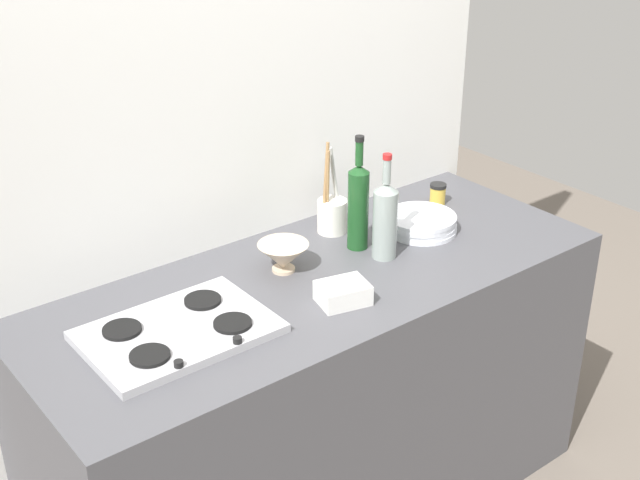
{
  "coord_description": "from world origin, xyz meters",
  "views": [
    {
      "loc": [
        -1.38,
        -1.75,
        2.13
      ],
      "look_at": [
        0.0,
        0.0,
        1.02
      ],
      "focal_mm": 48.04,
      "sensor_mm": 36.0,
      "label": 1
    }
  ],
  "objects_px": {
    "stovetop_hob": "(178,331)",
    "wine_bottle_mid_left": "(358,204)",
    "utensil_crock": "(332,213)",
    "mixing_bowl": "(283,256)",
    "condiment_jar_front": "(438,194)",
    "butter_dish": "(343,293)",
    "wine_bottle_leftmost": "(385,219)",
    "plate_stack": "(421,223)"
  },
  "relations": [
    {
      "from": "stovetop_hob",
      "to": "utensil_crock",
      "type": "xyz_separation_m",
      "value": [
        0.71,
        0.24,
        0.05
      ]
    },
    {
      "from": "mixing_bowl",
      "to": "butter_dish",
      "type": "xyz_separation_m",
      "value": [
        0.02,
        -0.25,
        -0.02
      ]
    },
    {
      "from": "stovetop_hob",
      "to": "plate_stack",
      "type": "distance_m",
      "value": 0.95
    },
    {
      "from": "butter_dish",
      "to": "utensil_crock",
      "type": "xyz_separation_m",
      "value": [
        0.26,
        0.38,
        0.04
      ]
    },
    {
      "from": "wine_bottle_mid_left",
      "to": "condiment_jar_front",
      "type": "relative_size",
      "value": 4.9
    },
    {
      "from": "wine_bottle_leftmost",
      "to": "condiment_jar_front",
      "type": "height_order",
      "value": "wine_bottle_leftmost"
    },
    {
      "from": "stovetop_hob",
      "to": "plate_stack",
      "type": "xyz_separation_m",
      "value": [
        0.95,
        0.06,
        0.02
      ]
    },
    {
      "from": "stovetop_hob",
      "to": "mixing_bowl",
      "type": "xyz_separation_m",
      "value": [
        0.43,
        0.12,
        0.03
      ]
    },
    {
      "from": "wine_bottle_mid_left",
      "to": "mixing_bowl",
      "type": "relative_size",
      "value": 2.4
    },
    {
      "from": "stovetop_hob",
      "to": "plate_stack",
      "type": "relative_size",
      "value": 2.06
    },
    {
      "from": "wine_bottle_leftmost",
      "to": "condiment_jar_front",
      "type": "distance_m",
      "value": 0.46
    },
    {
      "from": "condiment_jar_front",
      "to": "wine_bottle_mid_left",
      "type": "bearing_deg",
      "value": -169.49
    },
    {
      "from": "plate_stack",
      "to": "wine_bottle_mid_left",
      "type": "xyz_separation_m",
      "value": [
        -0.24,
        0.04,
        0.12
      ]
    },
    {
      "from": "plate_stack",
      "to": "butter_dish",
      "type": "relative_size",
      "value": 1.71
    },
    {
      "from": "plate_stack",
      "to": "mixing_bowl",
      "type": "distance_m",
      "value": 0.52
    },
    {
      "from": "stovetop_hob",
      "to": "utensil_crock",
      "type": "distance_m",
      "value": 0.76
    },
    {
      "from": "wine_bottle_mid_left",
      "to": "plate_stack",
      "type": "bearing_deg",
      "value": -9.71
    },
    {
      "from": "utensil_crock",
      "to": "condiment_jar_front",
      "type": "xyz_separation_m",
      "value": [
        0.43,
        -0.06,
        -0.03
      ]
    },
    {
      "from": "stovetop_hob",
      "to": "wine_bottle_leftmost",
      "type": "xyz_separation_m",
      "value": [
        0.73,
        0.0,
        0.12
      ]
    },
    {
      "from": "mixing_bowl",
      "to": "condiment_jar_front",
      "type": "bearing_deg",
      "value": 5.17
    },
    {
      "from": "utensil_crock",
      "to": "plate_stack",
      "type": "bearing_deg",
      "value": -37.87
    },
    {
      "from": "wine_bottle_leftmost",
      "to": "mixing_bowl",
      "type": "xyz_separation_m",
      "value": [
        -0.3,
        0.12,
        -0.08
      ]
    },
    {
      "from": "wine_bottle_leftmost",
      "to": "condiment_jar_front",
      "type": "relative_size",
      "value": 4.47
    },
    {
      "from": "wine_bottle_mid_left",
      "to": "butter_dish",
      "type": "height_order",
      "value": "wine_bottle_mid_left"
    },
    {
      "from": "mixing_bowl",
      "to": "butter_dish",
      "type": "distance_m",
      "value": 0.26
    },
    {
      "from": "stovetop_hob",
      "to": "butter_dish",
      "type": "bearing_deg",
      "value": -16.39
    },
    {
      "from": "plate_stack",
      "to": "wine_bottle_leftmost",
      "type": "distance_m",
      "value": 0.25
    },
    {
      "from": "stovetop_hob",
      "to": "wine_bottle_mid_left",
      "type": "xyz_separation_m",
      "value": [
        0.71,
        0.1,
        0.13
      ]
    },
    {
      "from": "mixing_bowl",
      "to": "utensil_crock",
      "type": "bearing_deg",
      "value": 23.24
    },
    {
      "from": "stovetop_hob",
      "to": "condiment_jar_front",
      "type": "relative_size",
      "value": 6.43
    },
    {
      "from": "mixing_bowl",
      "to": "utensil_crock",
      "type": "relative_size",
      "value": 0.51
    },
    {
      "from": "stovetop_hob",
      "to": "condiment_jar_front",
      "type": "xyz_separation_m",
      "value": [
        1.14,
        0.19,
        0.02
      ]
    },
    {
      "from": "mixing_bowl",
      "to": "wine_bottle_mid_left",
      "type": "bearing_deg",
      "value": -3.43
    },
    {
      "from": "wine_bottle_mid_left",
      "to": "wine_bottle_leftmost",
      "type": "bearing_deg",
      "value": -77.8
    },
    {
      "from": "wine_bottle_mid_left",
      "to": "utensil_crock",
      "type": "xyz_separation_m",
      "value": [
        0.01,
        0.14,
        -0.08
      ]
    },
    {
      "from": "wine_bottle_mid_left",
      "to": "butter_dish",
      "type": "xyz_separation_m",
      "value": [
        -0.25,
        -0.24,
        -0.12
      ]
    },
    {
      "from": "wine_bottle_mid_left",
      "to": "utensil_crock",
      "type": "bearing_deg",
      "value": 86.75
    },
    {
      "from": "wine_bottle_leftmost",
      "to": "wine_bottle_mid_left",
      "type": "bearing_deg",
      "value": 102.2
    },
    {
      "from": "condiment_jar_front",
      "to": "stovetop_hob",
      "type": "bearing_deg",
      "value": -170.78
    },
    {
      "from": "wine_bottle_mid_left",
      "to": "condiment_jar_front",
      "type": "height_order",
      "value": "wine_bottle_mid_left"
    },
    {
      "from": "stovetop_hob",
      "to": "wine_bottle_mid_left",
      "type": "bearing_deg",
      "value": 8.42
    },
    {
      "from": "butter_dish",
      "to": "utensil_crock",
      "type": "bearing_deg",
      "value": 55.04
    }
  ]
}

